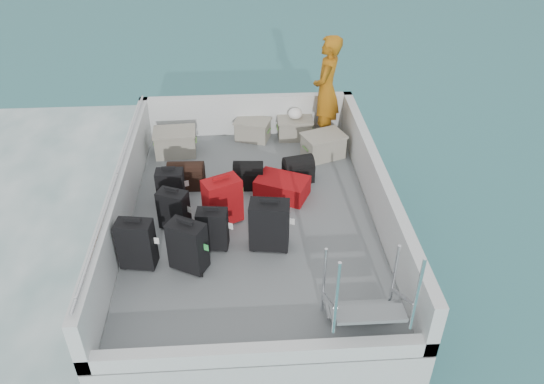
% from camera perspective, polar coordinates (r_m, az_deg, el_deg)
% --- Properties ---
extents(ground, '(160.00, 160.00, 0.00)m').
position_cam_1_polar(ground, '(7.76, -2.07, -6.19)').
color(ground, '#1B5E61').
rests_on(ground, ground).
extents(ferry_hull, '(3.60, 5.00, 0.60)m').
position_cam_1_polar(ferry_hull, '(7.56, -2.11, -4.47)').
color(ferry_hull, silver).
rests_on(ferry_hull, ground).
extents(deck, '(3.30, 4.70, 0.02)m').
position_cam_1_polar(deck, '(7.37, -2.16, -2.60)').
color(deck, slate).
rests_on(deck, ferry_hull).
extents(deck_fittings, '(3.60, 5.00, 0.90)m').
position_cam_1_polar(deck_fittings, '(6.90, 0.73, -1.58)').
color(deck_fittings, silver).
rests_on(deck_fittings, deck).
extents(suitcase_0, '(0.46, 0.30, 0.66)m').
position_cam_1_polar(suitcase_0, '(6.57, -14.35, -5.51)').
color(suitcase_0, black).
rests_on(suitcase_0, deck).
extents(suitcase_1, '(0.44, 0.35, 0.58)m').
position_cam_1_polar(suitcase_1, '(7.09, -10.52, -1.97)').
color(suitcase_1, black).
rests_on(suitcase_1, deck).
extents(suitcase_2, '(0.38, 0.23, 0.55)m').
position_cam_1_polar(suitcase_2, '(7.57, -10.84, 0.46)').
color(suitcase_2, black).
rests_on(suitcase_2, deck).
extents(suitcase_3, '(0.50, 0.43, 0.66)m').
position_cam_1_polar(suitcase_3, '(6.41, -9.04, -5.84)').
color(suitcase_3, black).
rests_on(suitcase_3, deck).
extents(suitcase_4, '(0.40, 0.26, 0.57)m').
position_cam_1_polar(suitcase_4, '(6.70, -6.39, -4.06)').
color(suitcase_4, black).
rests_on(suitcase_4, deck).
extents(suitcase_5, '(0.56, 0.47, 0.67)m').
position_cam_1_polar(suitcase_5, '(7.09, -5.34, -1.01)').
color(suitcase_5, '#9F0C0D').
rests_on(suitcase_5, deck).
extents(suitcase_6, '(0.53, 0.36, 0.68)m').
position_cam_1_polar(suitcase_6, '(6.63, -0.29, -3.64)').
color(suitcase_6, black).
rests_on(suitcase_6, deck).
extents(suitcase_8, '(0.86, 0.74, 0.29)m').
position_cam_1_polar(suitcase_8, '(7.68, 1.10, 0.52)').
color(suitcase_8, '#9F0C0D').
rests_on(suitcase_8, deck).
extents(duffel_0, '(0.54, 0.31, 0.32)m').
position_cam_1_polar(duffel_0, '(7.96, -9.17, 1.56)').
color(duffel_0, black).
rests_on(duffel_0, deck).
extents(duffel_1, '(0.46, 0.33, 0.32)m').
position_cam_1_polar(duffel_1, '(7.88, -2.56, 1.63)').
color(duffel_1, black).
rests_on(duffel_1, deck).
extents(duffel_2, '(0.49, 0.39, 0.32)m').
position_cam_1_polar(duffel_2, '(8.02, 2.84, 2.26)').
color(duffel_2, black).
rests_on(duffel_2, deck).
extents(crate_0, '(0.67, 0.48, 0.39)m').
position_cam_1_polar(crate_0, '(8.82, -10.35, 5.19)').
color(crate_0, gray).
rests_on(crate_0, deck).
extents(crate_1, '(0.63, 0.52, 0.33)m').
position_cam_1_polar(crate_1, '(9.14, -2.08, 6.65)').
color(crate_1, gray).
rests_on(crate_1, deck).
extents(crate_2, '(0.57, 0.40, 0.34)m').
position_cam_1_polar(crate_2, '(9.18, 2.47, 6.82)').
color(crate_2, gray).
rests_on(crate_2, deck).
extents(crate_3, '(0.72, 0.61, 0.37)m').
position_cam_1_polar(crate_3, '(8.64, 5.53, 4.90)').
color(crate_3, gray).
rests_on(crate_3, deck).
extents(yellow_bag, '(0.28, 0.26, 0.22)m').
position_cam_1_polar(yellow_bag, '(9.22, 2.96, 6.50)').
color(yellow_bag, yellow).
rests_on(yellow_bag, deck).
extents(white_bag, '(0.24, 0.24, 0.18)m').
position_cam_1_polar(white_bag, '(9.06, 2.51, 8.26)').
color(white_bag, white).
rests_on(white_bag, crate_2).
extents(passenger, '(0.65, 0.78, 1.82)m').
position_cam_1_polar(passenger, '(8.84, 5.86, 10.83)').
color(passenger, orange).
rests_on(passenger, deck).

